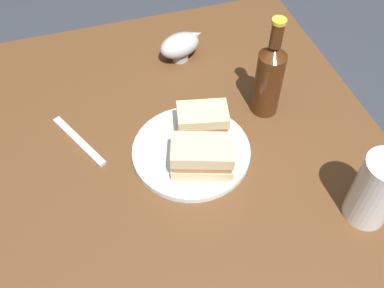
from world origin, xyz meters
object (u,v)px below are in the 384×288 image
(sandwich_half_right, at_px, (203,121))
(fork, at_px, (79,141))
(plate, at_px, (193,151))
(cider_bottle, at_px, (269,77))
(pint_glass, at_px, (375,193))
(sandwich_half_left, at_px, (202,157))
(gravy_boat, at_px, (180,45))

(sandwich_half_right, relative_size, fork, 0.66)
(plate, xyz_separation_m, fork, (-0.10, -0.23, -0.00))
(cider_bottle, bearing_deg, pint_glass, 13.16)
(sandwich_half_right, bearing_deg, cider_bottle, 102.22)
(sandwich_half_left, xyz_separation_m, cider_bottle, (-0.13, 0.19, 0.05))
(plate, distance_m, cider_bottle, 0.23)
(sandwich_half_left, bearing_deg, cider_bottle, 123.62)
(sandwich_half_right, distance_m, pint_glass, 0.37)
(sandwich_half_right, distance_m, cider_bottle, 0.17)
(pint_glass, distance_m, cider_bottle, 0.33)
(plate, xyz_separation_m, pint_glass, (0.24, 0.27, 0.06))
(plate, xyz_separation_m, sandwich_half_left, (0.05, 0.00, 0.04))
(sandwich_half_right, distance_m, fork, 0.27)
(plate, distance_m, sandwich_half_left, 0.07)
(plate, distance_m, gravy_boat, 0.32)
(cider_bottle, relative_size, fork, 1.36)
(sandwich_half_right, relative_size, pint_glass, 0.77)
(plate, relative_size, cider_bottle, 1.03)
(pint_glass, height_order, fork, pint_glass)
(cider_bottle, bearing_deg, gravy_boat, -149.94)
(plate, bearing_deg, cider_bottle, 111.02)
(sandwich_half_left, distance_m, fork, 0.28)
(plate, bearing_deg, gravy_boat, 168.46)
(sandwich_half_right, distance_m, gravy_boat, 0.27)
(gravy_boat, distance_m, cider_bottle, 0.27)
(gravy_boat, height_order, cider_bottle, cider_bottle)
(sandwich_half_left, bearing_deg, plate, -176.42)
(plate, xyz_separation_m, sandwich_half_right, (-0.04, 0.03, 0.04))
(pint_glass, distance_m, gravy_boat, 0.59)
(gravy_boat, bearing_deg, plate, -11.54)
(sandwich_half_left, bearing_deg, fork, -123.94)
(cider_bottle, height_order, fork, cider_bottle)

